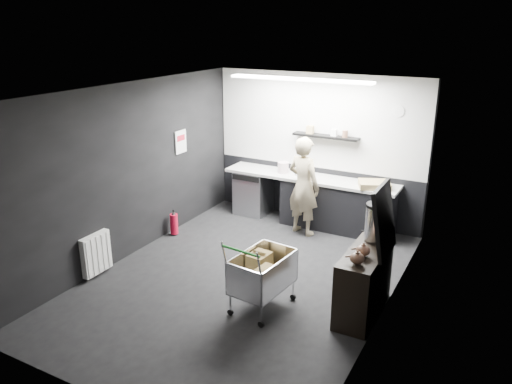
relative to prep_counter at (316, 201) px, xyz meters
The scene contains 22 objects.
floor 2.47m from the prep_counter, 93.20° to the right, with size 5.50×5.50×0.00m, color black.
ceiling 3.30m from the prep_counter, 93.20° to the right, with size 5.50×5.50×0.00m, color silver.
wall_back 0.96m from the prep_counter, 112.30° to the left, with size 5.50×5.50×0.00m, color black.
wall_front 5.25m from the prep_counter, 91.50° to the right, with size 5.50×5.50×0.00m, color black.
wall_left 3.35m from the prep_counter, 131.43° to the right, with size 5.50×5.50×0.00m, color black.
wall_right 3.18m from the prep_counter, 52.38° to the right, with size 5.50×5.50×0.00m, color black.
kitchen_wall_panel 1.43m from the prep_counter, 113.58° to the left, with size 3.95×0.02×1.70m, color silver.
dado_panel 0.34m from the prep_counter, 113.58° to the left, with size 3.95×0.02×1.00m, color black.
floating_shelf 1.18m from the prep_counter, 72.13° to the left, with size 1.20×0.22×0.04m, color black.
wall_clock 2.13m from the prep_counter, 13.36° to the left, with size 0.20×0.20×0.03m, color white.
poster 2.63m from the prep_counter, 152.11° to the right, with size 0.02×0.30×0.40m, color white.
poster_red_band 2.66m from the prep_counter, 152.05° to the right, with size 0.01×0.22×0.10m, color #B41627.
radiator 3.92m from the prep_counter, 122.01° to the right, with size 0.10×0.50×0.60m, color white.
ceiling_strip 2.29m from the prep_counter, 103.37° to the right, with size 2.40×0.20×0.04m, color white.
prep_counter is the anchor object (origin of this frame).
person 0.61m from the prep_counter, 97.21° to the right, with size 0.63×0.41×1.73m, color beige.
shopping_cart 2.98m from the prep_counter, 81.30° to the right, with size 0.64×0.97×1.01m.
sideboard 2.92m from the prep_counter, 55.82° to the right, with size 0.49×1.15×1.72m.
fire_extinguisher 2.56m from the prep_counter, 141.17° to the right, with size 0.14×0.14×0.45m.
cardboard_box 1.17m from the prep_counter, ahead, with size 0.51×0.39×0.10m, color tan.
pink_tub 0.85m from the prep_counter, behind, with size 0.20×0.20×0.20m, color beige.
white_container 0.60m from the prep_counter, behind, with size 0.18×0.14×0.16m, color white.
Camera 1 is at (3.20, -5.56, 3.55)m, focal length 35.00 mm.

